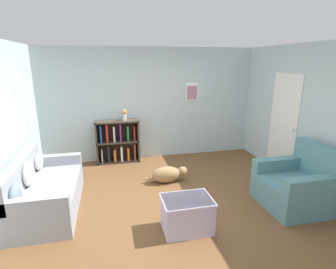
{
  "coord_description": "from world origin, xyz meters",
  "views": [
    {
      "loc": [
        -0.97,
        -3.86,
        2.27
      ],
      "look_at": [
        0.0,
        0.4,
        1.05
      ],
      "focal_mm": 28.0,
      "sensor_mm": 36.0,
      "label": 1
    }
  ],
  "objects_px": {
    "dog": "(168,174)",
    "bookshelf": "(118,142)",
    "couch": "(44,191)",
    "coffee_table": "(187,213)",
    "recliner_chair": "(298,185)",
    "vase": "(124,114)"
  },
  "relations": [
    {
      "from": "bookshelf",
      "to": "coffee_table",
      "type": "relative_size",
      "value": 1.45
    },
    {
      "from": "recliner_chair",
      "to": "couch",
      "type": "bearing_deg",
      "value": 169.04
    },
    {
      "from": "couch",
      "to": "recliner_chair",
      "type": "bearing_deg",
      "value": -10.96
    },
    {
      "from": "recliner_chair",
      "to": "vase",
      "type": "bearing_deg",
      "value": 134.49
    },
    {
      "from": "recliner_chair",
      "to": "coffee_table",
      "type": "height_order",
      "value": "recliner_chair"
    },
    {
      "from": "recliner_chair",
      "to": "vase",
      "type": "distance_m",
      "value": 3.74
    },
    {
      "from": "dog",
      "to": "bookshelf",
      "type": "bearing_deg",
      "value": 123.78
    },
    {
      "from": "bookshelf",
      "to": "coffee_table",
      "type": "xyz_separation_m",
      "value": [
        0.81,
        -2.86,
        -0.23
      ]
    },
    {
      "from": "bookshelf",
      "to": "vase",
      "type": "relative_size",
      "value": 3.94
    },
    {
      "from": "coffee_table",
      "to": "dog",
      "type": "distance_m",
      "value": 1.53
    },
    {
      "from": "couch",
      "to": "bookshelf",
      "type": "xyz_separation_m",
      "value": [
        1.22,
        1.86,
        0.17
      ]
    },
    {
      "from": "dog",
      "to": "couch",
      "type": "bearing_deg",
      "value": -166.01
    },
    {
      "from": "recliner_chair",
      "to": "dog",
      "type": "distance_m",
      "value": 2.27
    },
    {
      "from": "couch",
      "to": "bookshelf",
      "type": "height_order",
      "value": "bookshelf"
    },
    {
      "from": "recliner_chair",
      "to": "dog",
      "type": "height_order",
      "value": "recliner_chair"
    },
    {
      "from": "bookshelf",
      "to": "dog",
      "type": "height_order",
      "value": "bookshelf"
    },
    {
      "from": "coffee_table",
      "to": "bookshelf",
      "type": "bearing_deg",
      "value": 105.85
    },
    {
      "from": "couch",
      "to": "dog",
      "type": "relative_size",
      "value": 2.07
    },
    {
      "from": "couch",
      "to": "dog",
      "type": "distance_m",
      "value": 2.18
    },
    {
      "from": "couch",
      "to": "vase",
      "type": "bearing_deg",
      "value": 52.71
    },
    {
      "from": "couch",
      "to": "coffee_table",
      "type": "height_order",
      "value": "couch"
    },
    {
      "from": "recliner_chair",
      "to": "coffee_table",
      "type": "distance_m",
      "value": 1.95
    }
  ]
}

